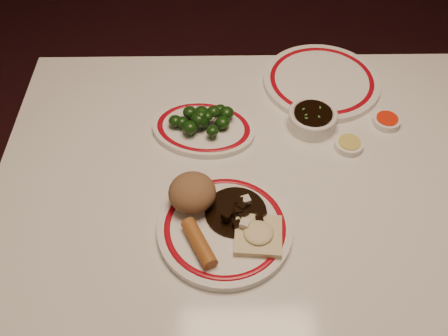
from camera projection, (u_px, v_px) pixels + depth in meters
ground at (258, 330)px, 1.62m from camera, size 7.00×7.00×0.00m
dining_table at (274, 212)px, 1.12m from camera, size 1.20×0.90×0.75m
main_plate at (225, 228)px, 0.97m from camera, size 0.33×0.33×0.02m
rice_mound at (192, 193)px, 0.97m from camera, size 0.09×0.09×0.07m
spring_roll at (199, 243)px, 0.92m from camera, size 0.07×0.11×0.03m
fried_wonton at (258, 235)px, 0.94m from camera, size 0.10×0.10×0.02m
stirfry_heap at (239, 213)px, 0.97m from camera, size 0.12×0.12×0.03m
broccoli_plate at (203, 129)px, 1.15m from camera, size 0.27×0.24×0.02m
broccoli_pile at (203, 118)px, 1.12m from camera, size 0.15×0.10×0.05m
soy_bowl at (312, 119)px, 1.15m from camera, size 0.11×0.11×0.04m
sweet_sour_dish at (386, 121)px, 1.16m from camera, size 0.06×0.06×0.02m
mustard_dish at (349, 145)px, 1.11m from camera, size 0.06×0.06×0.02m
far_plate at (321, 81)px, 1.25m from camera, size 0.37×0.37×0.02m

